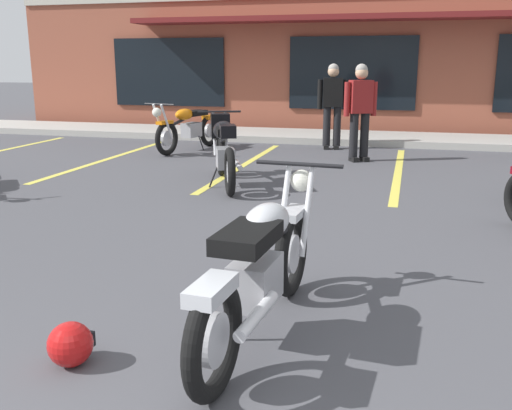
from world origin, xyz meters
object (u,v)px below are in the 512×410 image
at_px(helmet_on_pavement, 71,344).
at_px(motorcycle_silver_naked, 188,127).
at_px(motorcycle_foreground_classic, 261,266).
at_px(person_by_back_row, 360,107).
at_px(person_in_shorts_foreground, 333,101).
at_px(motorcycle_green_cafe_racer, 224,147).

bearing_deg(helmet_on_pavement, motorcycle_silver_naked, 106.85).
relative_size(motorcycle_foreground_classic, motorcycle_silver_naked, 1.02).
bearing_deg(person_by_back_row, person_in_shorts_foreground, 116.07).
distance_m(motorcycle_silver_naked, person_by_back_row, 3.40).
height_order(motorcycle_green_cafe_racer, person_in_shorts_foreground, person_in_shorts_foreground).
bearing_deg(motorcycle_silver_naked, person_by_back_row, -6.44).
distance_m(person_by_back_row, helmet_on_pavement, 7.69).
bearing_deg(person_by_back_row, motorcycle_silver_naked, 173.56).
height_order(motorcycle_foreground_classic, person_in_shorts_foreground, person_in_shorts_foreground).
bearing_deg(helmet_on_pavement, person_by_back_row, 82.97).
relative_size(motorcycle_foreground_classic, person_by_back_row, 1.26).
relative_size(motorcycle_green_cafe_racer, helmet_on_pavement, 7.66).
bearing_deg(helmet_on_pavement, person_in_shorts_foreground, 88.25).
bearing_deg(person_by_back_row, helmet_on_pavement, -97.03).
xyz_separation_m(motorcycle_foreground_classic, person_in_shorts_foreground, (-0.68, 8.29, 0.49)).
xyz_separation_m(motorcycle_silver_naked, person_in_shorts_foreground, (2.69, 0.98, 0.49)).
distance_m(motorcycle_green_cafe_racer, person_by_back_row, 3.01).
bearing_deg(motorcycle_green_cafe_racer, motorcycle_foreground_classic, -69.22).
distance_m(motorcycle_foreground_classic, motorcycle_green_cafe_racer, 4.79).
bearing_deg(helmet_on_pavement, motorcycle_green_cafe_racer, 98.25).
height_order(motorcycle_silver_naked, person_by_back_row, person_by_back_row).
bearing_deg(person_in_shorts_foreground, motorcycle_green_cafe_racer, -104.94).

